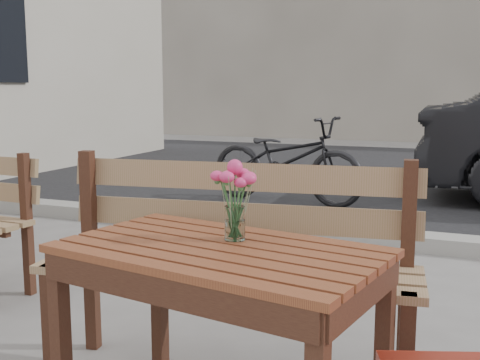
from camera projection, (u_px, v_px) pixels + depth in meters
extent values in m
cube|color=black|center=(406.00, 176.00, 8.49)|extent=(30.00, 8.00, 0.00)
cube|color=gray|center=(348.00, 235.00, 4.81)|extent=(30.00, 0.25, 0.12)
cube|color=maroon|center=(219.00, 250.00, 2.09)|extent=(1.21, 0.84, 0.03)
cube|color=black|center=(61.00, 339.00, 2.18)|extent=(0.06, 0.06, 0.66)
cube|color=black|center=(159.00, 295.00, 2.64)|extent=(0.06, 0.06, 0.66)
cube|color=black|center=(384.00, 348.00, 2.10)|extent=(0.06, 0.06, 0.66)
cube|color=olive|center=(227.00, 270.00, 2.45)|extent=(1.60, 0.63, 0.03)
cube|color=olive|center=(241.00, 197.00, 2.63)|extent=(1.55, 0.24, 0.42)
cube|color=black|center=(49.00, 326.00, 2.48)|extent=(0.06, 0.06, 0.51)
cube|color=black|center=(89.00, 252.00, 2.79)|extent=(0.06, 0.06, 0.95)
cube|color=black|center=(406.00, 275.00, 2.45)|extent=(0.06, 0.06, 0.95)
cylinder|color=white|center=(235.00, 223.00, 2.17)|extent=(0.07, 0.07, 0.12)
cylinder|color=#39713A|center=(235.00, 206.00, 2.16)|extent=(0.04, 0.04, 0.25)
cube|color=black|center=(26.00, 225.00, 3.55)|extent=(0.05, 0.05, 0.85)
imported|color=black|center=(286.00, 160.00, 6.44)|extent=(1.86, 0.91, 0.94)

